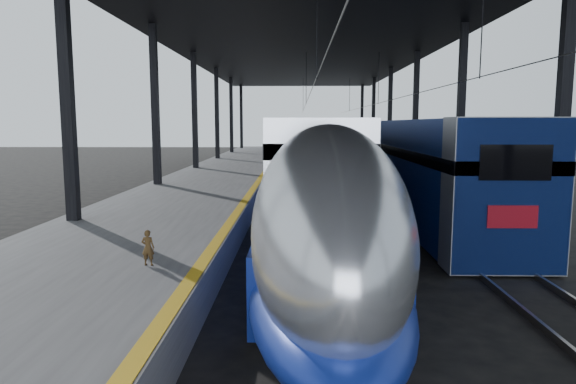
{
  "coord_description": "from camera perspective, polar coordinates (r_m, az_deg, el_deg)",
  "views": [
    {
      "loc": [
        1.42,
        -11.15,
        4.07
      ],
      "look_at": [
        1.13,
        4.42,
        2.0
      ],
      "focal_mm": 32.0,
      "sensor_mm": 36.0,
      "label": 1
    }
  ],
  "objects": [
    {
      "name": "yellow_strip",
      "position": [
        31.38,
        -2.8,
        1.95
      ],
      "size": [
        0.3,
        80.0,
        0.01
      ],
      "primitive_type": "cube",
      "color": "gold",
      "rests_on": "platform"
    },
    {
      "name": "canopy",
      "position": [
        31.56,
        2.02,
        16.76
      ],
      "size": [
        18.0,
        75.0,
        9.47
      ],
      "color": "black",
      "rests_on": "ground"
    },
    {
      "name": "second_train",
      "position": [
        40.96,
        8.94,
        4.79
      ],
      "size": [
        3.09,
        56.05,
        4.25
      ],
      "color": "navy",
      "rests_on": "ground"
    },
    {
      "name": "rails",
      "position": [
        31.56,
        6.67,
        0.25
      ],
      "size": [
        6.52,
        80.0,
        0.16
      ],
      "color": "slate",
      "rests_on": "ground"
    },
    {
      "name": "platform",
      "position": [
        31.74,
        -7.85,
        1.04
      ],
      "size": [
        6.0,
        80.0,
        1.0
      ],
      "primitive_type": "cube",
      "color": "#4C4C4F",
      "rests_on": "ground"
    },
    {
      "name": "ground",
      "position": [
        11.96,
        -5.93,
        -12.37
      ],
      "size": [
        160.0,
        160.0,
        0.0
      ],
      "primitive_type": "plane",
      "color": "black",
      "rests_on": "ground"
    },
    {
      "name": "tgv_train",
      "position": [
        37.08,
        1.98,
        4.32
      ],
      "size": [
        2.95,
        65.2,
        4.22
      ],
      "color": "silver",
      "rests_on": "ground"
    },
    {
      "name": "child",
      "position": [
        11.65,
        -15.3,
        -5.98
      ],
      "size": [
        0.31,
        0.22,
        0.79
      ],
      "primitive_type": "imported",
      "rotation": [
        0.0,
        0.0,
        3.04
      ],
      "color": "#443016",
      "rests_on": "platform"
    }
  ]
}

